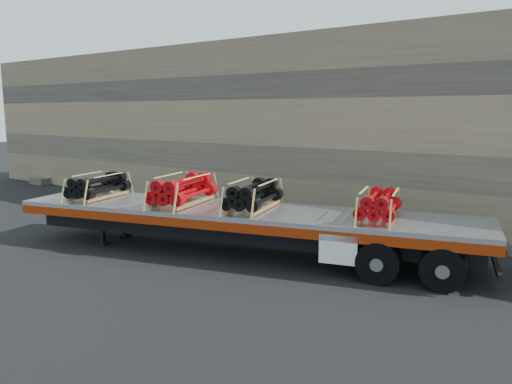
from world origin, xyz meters
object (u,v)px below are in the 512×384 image
at_px(bundle_front, 99,187).
at_px(bundle_rear, 379,205).
at_px(trailer, 240,231).
at_px(bundle_midrear, 253,196).
at_px(bundle_midfront, 183,191).

distance_m(bundle_front, bundle_rear, 8.85).
height_order(trailer, bundle_rear, bundle_rear).
relative_size(bundle_front, bundle_midrear, 0.95).
xyz_separation_m(bundle_midfront, bundle_midrear, (2.19, 0.58, -0.03)).
bearing_deg(trailer, bundle_rear, -0.00).
xyz_separation_m(bundle_front, bundle_midfront, (2.98, 0.79, 0.05)).
xyz_separation_m(bundle_midfront, bundle_rear, (5.58, 1.47, -0.07)).
xyz_separation_m(bundle_front, bundle_midrear, (5.18, 1.37, 0.02)).
height_order(bundle_midfront, bundle_midrear, bundle_midfront).
height_order(bundle_front, bundle_midrear, bundle_midrear).
bearing_deg(bundle_midfront, trailer, 0.00).
distance_m(trailer, bundle_rear, 4.07).
bearing_deg(bundle_front, bundle_midfront, 0.00).
xyz_separation_m(trailer, bundle_front, (-4.76, -1.25, 1.05)).
bearing_deg(bundle_front, bundle_midrear, 0.00).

